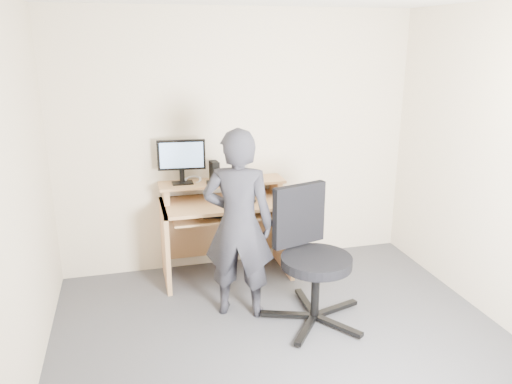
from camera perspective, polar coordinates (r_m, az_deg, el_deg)
name	(u,v)px	position (r m, az deg, el deg)	size (l,w,h in m)	color
ground	(294,359)	(3.81, 4.38, -18.45)	(3.50, 3.50, 0.00)	#4A4B4F
back_wall	(239,142)	(4.88, -1.98, 5.73)	(3.50, 0.02, 2.50)	beige
desk	(224,219)	(4.83, -3.63, -3.11)	(1.20, 0.60, 0.91)	tan
monitor	(181,158)	(4.67, -8.51, 3.91)	(0.44, 0.12, 0.42)	black
external_drive	(214,172)	(4.74, -4.77, 2.34)	(0.07, 0.13, 0.20)	black
travel_mug	(244,171)	(4.78, -1.43, 2.42)	(0.08, 0.08, 0.18)	#B8B9BD
smartphone	(245,179)	(4.81, -1.29, 1.45)	(0.07, 0.13, 0.01)	black
charger	(209,183)	(4.68, -5.38, 1.08)	(0.04, 0.04, 0.04)	black
headphones	(193,180)	(4.81, -7.23, 1.37)	(0.16, 0.16, 0.02)	silver
keyboard	(228,213)	(4.63, -3.18, -2.43)	(0.46, 0.18, 0.03)	black
mouse	(251,201)	(4.63, -0.55, -1.05)	(0.10, 0.06, 0.04)	black
office_chair	(310,251)	(4.04, 6.21, -6.75)	(0.85, 0.82, 1.07)	black
person	(238,225)	(4.01, -2.02, -3.76)	(0.57, 0.38, 1.57)	black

